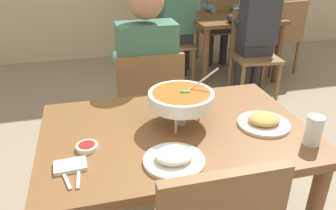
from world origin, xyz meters
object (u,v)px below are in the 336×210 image
Objects in this scene: sauce_dish at (87,147)px; chair_bg_corner at (283,33)px; curry_bowl at (181,99)px; patron_bg_right at (217,7)px; chair_bg_middle at (253,48)px; diner_main at (146,72)px; patron_bg_left at (178,17)px; chair_diner_main at (148,107)px; dining_table_far at (232,27)px; dining_table_main at (176,150)px; patron_bg_middle at (257,25)px; chair_bg_left at (172,36)px; drink_glass at (313,132)px; chair_bg_right at (218,26)px; appetizer_plate at (264,121)px; rice_plate at (174,158)px.

chair_bg_corner is at bearing 44.41° from sauce_dish.
patron_bg_right is at bearing 65.15° from curry_bowl.
diner_main is at bearing -141.49° from chair_bg_middle.
diner_main is at bearing -112.08° from patron_bg_left.
dining_table_far is at bearing 50.79° from chair_diner_main.
dining_table_main is 0.42m from sauce_dish.
chair_diner_main is 1.83m from patron_bg_left.
patron_bg_middle is 1.00× the size of patron_bg_right.
curry_bowl is 0.37× the size of chair_bg_left.
diner_main is at bearing 92.94° from curry_bowl.
drink_glass is 0.10× the size of patron_bg_middle.
chair_bg_right is 0.83m from patron_bg_left.
appetizer_plate is at bearing -16.71° from curry_bowl.
patron_bg_left is (1.07, 2.45, 0.00)m from sauce_dish.
rice_plate is at bearing -94.44° from diner_main.
chair_bg_right is (1.35, 2.07, -0.24)m from diner_main.
patron_bg_left is (0.75, 2.62, -0.01)m from rice_plate.
chair_bg_left is at bearing -154.18° from chair_bg_right.
chair_bg_right reaches higher than dining_table_main.
dining_table_main is 0.92× the size of patron_bg_left.
chair_bg_left is at bearing 136.25° from chair_bg_middle.
chair_diner_main is 0.89m from sauce_dish.
dining_table_main is 2.48m from patron_bg_left.
patron_bg_left reaches higher than chair_bg_corner.
patron_bg_right is (-0.63, 0.59, 0.24)m from chair_bg_corner.
patron_bg_left is at bearing 67.92° from diner_main.
curry_bowl is (0.03, -0.68, 0.12)m from diner_main.
chair_bg_right is at bearing 71.72° from appetizer_plate.
diner_main reaches higher than dining_table_main.
chair_diner_main is 1.12m from drink_glass.
patron_bg_left is at bearing -148.62° from chair_bg_right.
patron_bg_middle is at bearing -142.45° from chair_bg_corner.
appetizer_plate is at bearing -123.97° from chair_bg_corner.
dining_table_far is at bearing 68.91° from appetizer_plate.
patron_bg_right is at bearing 136.92° from chair_bg_corner.
patron_bg_middle is (0.01, -0.55, 0.14)m from dining_table_far.
rice_plate reaches higher than dining_table_far.
sauce_dish is 3.38m from patron_bg_right.
chair_bg_middle is at bearing 38.51° from diner_main.
patron_bg_right is at bearing 72.34° from appetizer_plate.
chair_bg_middle is at bearing -91.28° from chair_bg_right.
diner_main is 1.11m from drink_glass.
patron_bg_right reaches higher than dining_table_main.
patron_bg_left is (0.67, 1.69, 0.24)m from chair_diner_main.
patron_bg_left reaches higher than dining_table_far.
drink_glass is (0.49, -0.30, -0.07)m from curry_bowl.
chair_diner_main is 2.09m from dining_table_far.
patron_bg_left is 0.90m from patron_bg_middle.
chair_bg_left is 1.00× the size of chair_bg_right.
curry_bowl is 0.37× the size of chair_bg_corner.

